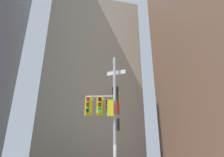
{
  "coord_description": "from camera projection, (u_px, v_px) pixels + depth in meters",
  "views": [
    {
      "loc": [
        -3.01,
        -11.17,
        2.03
      ],
      "look_at": [
        -0.23,
        -0.24,
        6.49
      ],
      "focal_mm": 30.69,
      "sensor_mm": 36.0,
      "label": 1
    }
  ],
  "objects": [
    {
      "name": "building_mid_block",
      "position": [
        88.0,
        85.0,
        35.79
      ],
      "size": [
        15.13,
        15.13,
        28.09
      ],
      "primitive_type": "cube",
      "color": "tan",
      "rests_on": "ground"
    },
    {
      "name": "signal_pole_assembly",
      "position": [
        110.0,
        106.0,
        12.34
      ],
      "size": [
        2.76,
        2.61,
        8.11
      ],
      "color": "#B2B2B5",
      "rests_on": "ground"
    }
  ]
}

